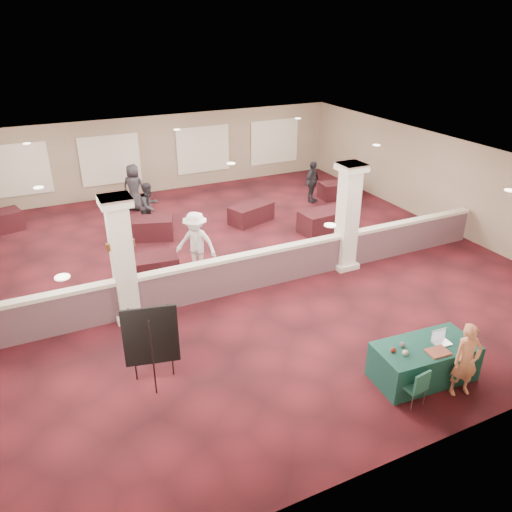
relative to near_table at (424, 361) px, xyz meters
name	(u,v)px	position (x,y,z in m)	size (l,w,h in m)	color
ground	(233,265)	(-1.54, 6.50, -0.41)	(16.00, 16.00, 0.00)	#4A1219
wall_back	(158,154)	(-1.54, 14.50, 1.19)	(16.00, 0.04, 3.20)	#7E6C57
wall_front	(426,380)	(-1.54, -1.50, 1.19)	(16.00, 0.04, 3.20)	#7E6C57
wall_right	(440,181)	(6.46, 6.50, 1.19)	(0.04, 16.00, 3.20)	#7E6C57
ceiling	(231,163)	(-1.54, 6.50, 2.79)	(16.00, 16.00, 0.02)	white
partition_wall	(254,269)	(-1.54, 5.00, 0.16)	(15.60, 0.28, 1.10)	brown
column_left	(122,259)	(-5.04, 5.00, 1.23)	(0.72, 0.72, 3.20)	beige
column_right	(348,216)	(1.46, 5.00, 1.23)	(0.72, 0.72, 3.20)	beige
sconce_left	(109,247)	(-5.32, 5.00, 1.59)	(0.12, 0.12, 0.18)	brown
sconce_right	(132,243)	(-4.76, 5.00, 1.59)	(0.12, 0.12, 0.18)	brown
near_table	(424,361)	(0.00, 0.00, 0.00)	(2.11, 1.05, 0.81)	#0F382E
conf_chair_main	(459,369)	(0.39, -0.58, 0.08)	(0.42, 0.42, 0.82)	#216152
conf_chair_side	(417,385)	(-0.72, -0.58, 0.09)	(0.46, 0.47, 0.84)	#216152
easel_board	(151,337)	(-5.12, 2.20, 0.77)	(1.08, 0.62, 1.85)	black
woman	(466,360)	(0.37, -0.70, 0.39)	(0.57, 0.38, 1.60)	#D1785A
far_table_front_left	(149,268)	(-4.04, 6.80, -0.08)	(1.63, 0.81, 0.66)	black
far_table_front_center	(251,213)	(0.46, 9.50, -0.07)	(1.64, 0.82, 0.66)	black
far_table_front_right	(326,221)	(2.48, 7.61, -0.02)	(1.88, 0.94, 0.76)	black
far_table_back_center	(147,228)	(-3.35, 9.70, -0.06)	(1.72, 0.86, 0.70)	black
far_table_back_right	(339,190)	(4.94, 10.44, -0.08)	(1.61, 0.81, 0.65)	black
attendee_a	(149,206)	(-3.04, 10.46, 0.44)	(0.82, 0.45, 1.70)	black
attendee_b	(196,244)	(-2.69, 6.50, 0.55)	(1.23, 0.56, 1.92)	#B8B7B3
attendee_c	(312,182)	(3.61, 10.44, 0.44)	(0.99, 0.47, 1.69)	black
attendee_d	(134,187)	(-3.07, 12.64, 0.50)	(0.89, 0.48, 1.81)	black
laptop_base	(442,343)	(0.33, -0.08, 0.42)	(0.37, 0.26, 0.02)	silver
laptop_screen	(438,334)	(0.34, 0.05, 0.55)	(0.37, 0.01, 0.24)	silver
screen_glow	(439,335)	(0.34, 0.04, 0.53)	(0.33, 0.00, 0.21)	silver
knitting	(438,352)	(0.03, -0.28, 0.42)	(0.44, 0.33, 0.03)	#D44821
yarn_cream	(405,353)	(-0.62, -0.06, 0.47)	(0.12, 0.12, 0.12)	beige
yarn_red	(393,350)	(-0.77, 0.11, 0.46)	(0.11, 0.11, 0.11)	maroon
yarn_grey	(402,345)	(-0.49, 0.17, 0.46)	(0.12, 0.12, 0.12)	#444449
scissors	(465,346)	(0.70, -0.36, 0.41)	(0.13, 0.03, 0.01)	red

